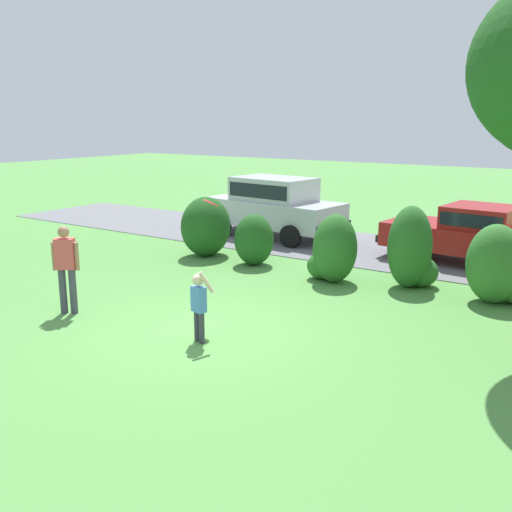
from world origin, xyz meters
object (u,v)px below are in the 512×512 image
(parked_sedan, at_px, (471,232))
(parked_suv, at_px, (274,204))
(child_thrower, at_px, (199,302))
(frisbee, at_px, (211,203))
(adult_onlooker, at_px, (66,265))

(parked_sedan, distance_m, parked_suv, 6.20)
(child_thrower, bearing_deg, frisbee, 117.77)
(child_thrower, height_order, frisbee, frisbee)
(frisbee, bearing_deg, child_thrower, -62.23)
(child_thrower, distance_m, adult_onlooker, 3.12)
(frisbee, distance_m, adult_onlooker, 3.12)
(parked_sedan, height_order, parked_suv, parked_suv)
(child_thrower, xyz_separation_m, adult_onlooker, (-3.10, -0.25, 0.27))
(parked_sedan, height_order, frisbee, frisbee)
(frisbee, bearing_deg, parked_sedan, 67.74)
(parked_suv, xyz_separation_m, child_thrower, (3.83, -8.38, -0.36))
(child_thrower, relative_size, adult_onlooker, 0.74)
(frisbee, bearing_deg, parked_suv, 114.03)
(parked_suv, height_order, adult_onlooker, parked_suv)
(parked_sedan, xyz_separation_m, child_thrower, (-2.37, -8.25, -0.13))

